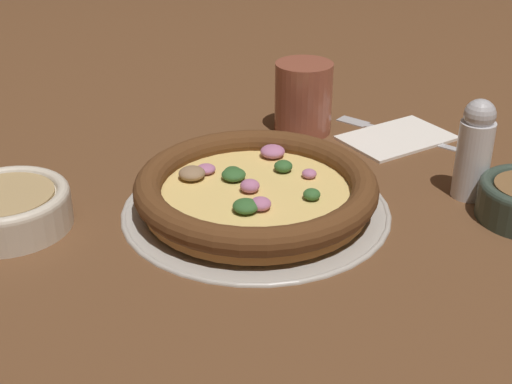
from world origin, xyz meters
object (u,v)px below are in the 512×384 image
napkin (397,137)px  pepper_shaker (475,149)px  bowl_near (7,207)px  pizza_tray (256,207)px  drinking_cup (303,98)px  pizza (256,189)px  fork (391,131)px

napkin → pepper_shaker: size_ratio=1.30×
pepper_shaker → bowl_near: bearing=-19.2°
pizza_tray → napkin: same height
pizza_tray → napkin: size_ratio=1.96×
bowl_near → pizza_tray: bearing=160.5°
drinking_cup → napkin: drinking_cup is taller
pizza → drinking_cup: drinking_cup is taller
pizza → napkin: 0.28m
pizza → bowl_near: pizza is taller
napkin → pepper_shaker: 0.18m
pizza → bowl_near: (0.25, -0.09, -0.00)m
drinking_cup → napkin: bearing=139.9°
pepper_shaker → napkin: bearing=-99.1°
pizza → pepper_shaker: 0.25m
bowl_near → napkin: bearing=-179.9°
drinking_cup → pizza_tray: bearing=47.0°
napkin → fork: bearing=-106.4°
pizza → fork: 0.30m
napkin → fork: (-0.01, -0.02, -0.00)m
bowl_near → drinking_cup: drinking_cup is taller
pizza → drinking_cup: size_ratio=2.75×
bowl_near → napkin: bowl_near is taller
pizza → pepper_shaker: bearing=160.9°
bowl_near → fork: 0.53m
pizza → fork: bearing=-157.3°
drinking_cup → fork: drinking_cup is taller
pizza_tray → fork: bearing=-157.2°
napkin → pepper_shaker: bearing=80.9°
pizza → fork: (-0.27, -0.11, -0.03)m
bowl_near → fork: (-0.53, -0.02, -0.02)m
pizza_tray → pepper_shaker: 0.26m
bowl_near → drinking_cup: 0.43m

